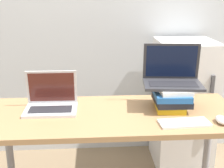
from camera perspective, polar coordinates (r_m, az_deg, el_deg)
name	(u,v)px	position (r m, az deg, el deg)	size (l,w,h in m)	color
wall_back	(105,2)	(2.70, -1.35, 14.70)	(8.00, 0.05, 2.70)	silver
desk	(113,128)	(1.89, 0.22, -7.99)	(1.51, 0.61, 0.76)	#9E754C
laptop_left	(51,102)	(1.92, -11.07, -3.27)	(0.31, 0.22, 0.23)	silver
book_stack	(171,97)	(1.93, 10.75, -2.34)	(0.22, 0.28, 0.14)	gold
laptop_on_books	(172,77)	(1.94, 10.96, 1.33)	(0.37, 0.26, 0.24)	#333338
wireless_keyboard	(184,123)	(1.75, 13.07, -6.92)	(0.28, 0.13, 0.01)	white
mouse	(222,120)	(1.81, 19.42, -6.20)	(0.06, 0.10, 0.04)	white
mini_fridge	(183,104)	(2.68, 12.81, -3.66)	(0.45, 0.50, 1.07)	white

